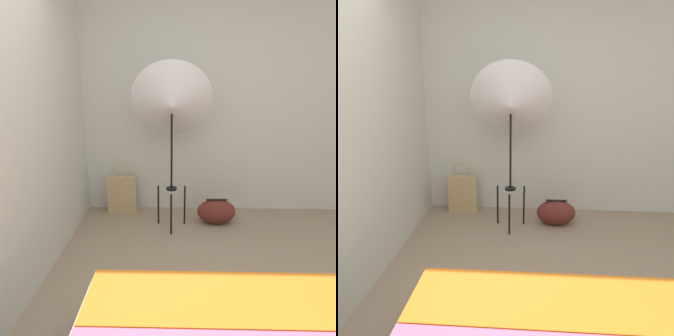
% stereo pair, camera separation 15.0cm
% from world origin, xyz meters
% --- Properties ---
extents(wall_back, '(8.00, 0.05, 2.60)m').
position_xyz_m(wall_back, '(0.00, 2.27, 1.30)').
color(wall_back, beige).
rests_on(wall_back, ground_plane).
extents(wall_side_left, '(0.05, 8.00, 2.60)m').
position_xyz_m(wall_side_left, '(-1.30, 1.00, 1.30)').
color(wall_side_left, beige).
rests_on(wall_side_left, ground_plane).
extents(photo_umbrella, '(0.85, 0.49, 1.80)m').
position_xyz_m(photo_umbrella, '(-0.21, 1.71, 1.37)').
color(photo_umbrella, black).
rests_on(photo_umbrella, ground_plane).
extents(tote_bag, '(0.35, 0.10, 0.65)m').
position_xyz_m(tote_bag, '(-0.82, 2.09, 0.24)').
color(tote_bag, tan).
rests_on(tote_bag, ground_plane).
extents(duffel_bag, '(0.44, 0.28, 0.29)m').
position_xyz_m(duffel_bag, '(0.30, 1.83, 0.14)').
color(duffel_bag, '#5B231E').
rests_on(duffel_bag, ground_plane).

